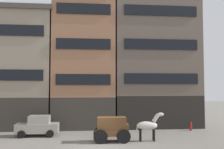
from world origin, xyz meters
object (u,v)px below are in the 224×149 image
object	(u,v)px
draft_horse	(148,125)
pedestrian_officer	(121,124)
fire_hydrant_curbside	(191,126)
sedan_dark	(38,126)
cargo_wagon	(112,127)

from	to	relation	value
draft_horse	pedestrian_officer	world-z (taller)	draft_horse
fire_hydrant_curbside	draft_horse	bearing A→B (deg)	-140.33
draft_horse	pedestrian_officer	size ratio (longest dim) A/B	1.31
draft_horse	pedestrian_officer	xyz separation A→B (m)	(-1.85, 3.08, -0.29)
fire_hydrant_curbside	sedan_dark	bearing A→B (deg)	-174.10
cargo_wagon	draft_horse	world-z (taller)	draft_horse
cargo_wagon	sedan_dark	bearing A→B (deg)	154.62
sedan_dark	fire_hydrant_curbside	distance (m)	14.95
draft_horse	fire_hydrant_curbside	world-z (taller)	draft_horse
cargo_wagon	draft_horse	xyz separation A→B (m)	(2.95, -0.00, 0.12)
cargo_wagon	fire_hydrant_curbside	xyz separation A→B (m)	(8.46, 4.57, -0.72)
pedestrian_officer	fire_hydrant_curbside	bearing A→B (deg)	11.49
pedestrian_officer	cargo_wagon	bearing A→B (deg)	-109.76
fire_hydrant_curbside	pedestrian_officer	bearing A→B (deg)	-168.51
sedan_dark	pedestrian_officer	bearing A→B (deg)	0.30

